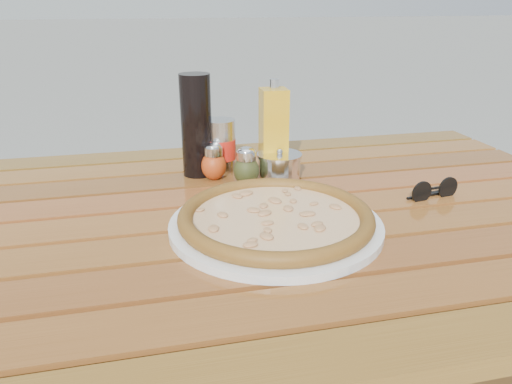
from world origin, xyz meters
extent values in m
cube|color=#33190B|center=(0.64, 0.39, 0.35)|extent=(0.06, 0.06, 0.70)
cube|color=#36210C|center=(0.00, 0.00, 0.70)|extent=(1.36, 0.86, 0.04)
cube|color=#50300E|center=(0.00, -0.41, 0.73)|extent=(1.40, 0.09, 0.03)
cube|color=#542A0E|center=(0.00, -0.30, 0.73)|extent=(1.40, 0.09, 0.03)
cube|color=#50270E|center=(0.00, -0.20, 0.73)|extent=(1.40, 0.09, 0.03)
cube|color=#572D0F|center=(0.00, -0.10, 0.73)|extent=(1.40, 0.09, 0.03)
cube|color=#5C2F10|center=(0.00, 0.00, 0.73)|extent=(1.40, 0.09, 0.03)
cube|color=#5F2B10|center=(0.00, 0.10, 0.73)|extent=(1.40, 0.09, 0.03)
cube|color=#4F290E|center=(0.00, 0.20, 0.73)|extent=(1.40, 0.09, 0.03)
cube|color=#5D3210|center=(0.00, 0.30, 0.73)|extent=(1.40, 0.09, 0.03)
cube|color=#4F310E|center=(0.00, 0.41, 0.73)|extent=(1.40, 0.09, 0.03)
cylinder|color=silver|center=(0.01, -0.08, 0.76)|extent=(0.42, 0.42, 0.01)
cylinder|color=#FCE4B4|center=(0.01, -0.08, 0.77)|extent=(0.39, 0.39, 0.01)
torus|color=black|center=(0.01, -0.08, 0.77)|extent=(0.42, 0.42, 0.03)
ellipsoid|color=#BE4215|center=(-0.05, 0.19, 0.78)|extent=(0.06, 0.06, 0.06)
cylinder|color=white|center=(-0.05, 0.19, 0.81)|extent=(0.04, 0.04, 0.02)
ellipsoid|color=silver|center=(-0.05, 0.19, 0.82)|extent=(0.04, 0.04, 0.02)
ellipsoid|color=#3A3F19|center=(0.01, 0.14, 0.78)|extent=(0.07, 0.07, 0.06)
cylinder|color=silver|center=(0.01, 0.14, 0.81)|extent=(0.05, 0.05, 0.02)
ellipsoid|color=white|center=(0.01, 0.14, 0.82)|extent=(0.05, 0.05, 0.02)
cylinder|color=black|center=(-0.08, 0.23, 0.86)|extent=(0.08, 0.08, 0.22)
cylinder|color=silver|center=(-0.03, 0.23, 0.81)|extent=(0.08, 0.08, 0.12)
cylinder|color=red|center=(-0.03, 0.23, 0.81)|extent=(0.08, 0.08, 0.04)
cube|color=gold|center=(0.08, 0.19, 0.84)|extent=(0.06, 0.06, 0.19)
cylinder|color=white|center=(0.08, 0.19, 0.95)|extent=(0.02, 0.02, 0.02)
cylinder|color=silver|center=(0.08, 0.15, 0.78)|extent=(0.12, 0.12, 0.05)
cylinder|color=silver|center=(0.08, 0.15, 0.81)|extent=(0.13, 0.13, 0.01)
sphere|color=silver|center=(0.08, 0.15, 0.81)|extent=(0.02, 0.02, 0.01)
cylinder|color=black|center=(0.32, -0.02, 0.77)|extent=(0.04, 0.01, 0.04)
cylinder|color=black|center=(0.38, -0.01, 0.77)|extent=(0.04, 0.01, 0.04)
cube|color=black|center=(0.35, -0.02, 0.77)|extent=(0.02, 0.01, 0.00)
cube|color=black|center=(0.34, -0.01, 0.75)|extent=(0.09, 0.02, 0.00)
cube|color=black|center=(0.36, 0.00, 0.75)|extent=(0.09, 0.02, 0.00)
camera|label=1|loc=(-0.20, -0.82, 1.12)|focal=35.00mm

